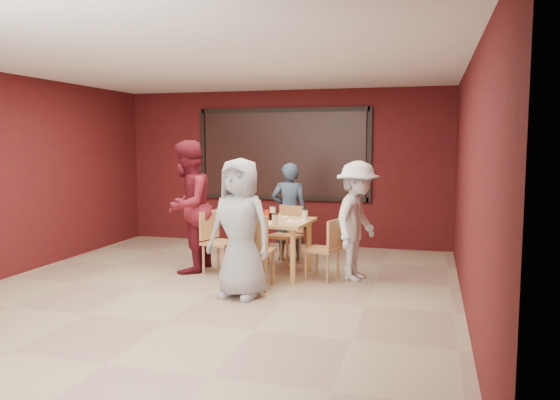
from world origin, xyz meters
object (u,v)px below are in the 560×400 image
(diner_left, at_px, (187,206))
(chair_right, at_px, (327,246))
(diner_front, at_px, (240,228))
(diner_right, at_px, (357,221))
(chair_front, at_px, (253,247))
(chair_back, at_px, (287,231))
(diner_back, at_px, (289,212))
(dining_table, at_px, (274,227))
(chair_left, at_px, (216,238))

(diner_left, bearing_deg, chair_right, 88.67)
(diner_front, relative_size, diner_right, 1.04)
(chair_front, height_order, diner_right, diner_right)
(chair_back, bearing_deg, diner_back, 97.69)
(dining_table, height_order, chair_front, chair_front)
(diner_front, bearing_deg, dining_table, 95.79)
(chair_back, xyz_separation_m, diner_front, (-0.08, -1.92, 0.34))
(diner_left, xyz_separation_m, diner_right, (2.41, 0.17, -0.14))
(chair_right, bearing_deg, chair_front, -139.11)
(diner_front, bearing_deg, chair_right, 62.07)
(chair_front, relative_size, chair_back, 1.08)
(dining_table, bearing_deg, diner_left, -176.62)
(diner_right, bearing_deg, chair_left, 107.34)
(diner_left, height_order, diner_right, diner_left)
(chair_back, relative_size, diner_right, 0.55)
(diner_right, bearing_deg, diner_front, 147.80)
(diner_back, xyz_separation_m, diner_right, (1.20, -0.97, 0.03))
(dining_table, bearing_deg, diner_right, 4.95)
(dining_table, relative_size, chair_right, 1.25)
(diner_back, distance_m, diner_right, 1.54)
(diner_back, xyz_separation_m, diner_left, (-1.21, -1.14, 0.17))
(dining_table, relative_size, diner_front, 0.62)
(chair_back, distance_m, chair_left, 1.18)
(chair_left, distance_m, chair_right, 1.60)
(dining_table, bearing_deg, chair_right, -4.05)
(diner_back, bearing_deg, diner_right, 127.52)
(chair_right, bearing_deg, diner_front, -128.46)
(diner_front, relative_size, diner_back, 1.08)
(diner_front, distance_m, diner_right, 1.74)
(chair_back, relative_size, diner_back, 0.57)
(chair_front, bearing_deg, chair_back, 88.63)
(chair_back, relative_size, diner_left, 0.47)
(chair_left, distance_m, diner_left, 0.61)
(diner_front, height_order, diner_right, diner_front)
(diner_front, bearing_deg, chair_front, 94.57)
(chair_front, bearing_deg, diner_back, 89.99)
(diner_left, bearing_deg, chair_back, 122.91)
(diner_back, distance_m, diner_left, 1.68)
(dining_table, xyz_separation_m, chair_left, (-0.84, -0.05, -0.18))
(dining_table, height_order, chair_left, dining_table)
(chair_front, bearing_deg, dining_table, 85.86)
(diner_right, bearing_deg, dining_table, 108.00)
(chair_left, xyz_separation_m, diner_back, (0.79, 1.12, 0.27))
(chair_back, xyz_separation_m, diner_back, (-0.04, 0.27, 0.27))
(diner_back, bearing_deg, chair_front, 76.49)
(chair_front, distance_m, diner_left, 1.45)
(chair_front, bearing_deg, diner_right, 35.60)
(chair_left, bearing_deg, chair_right, -0.14)
(chair_left, distance_m, diner_right, 2.02)
(chair_right, bearing_deg, diner_right, 21.69)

